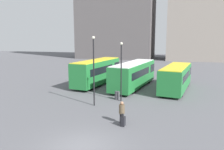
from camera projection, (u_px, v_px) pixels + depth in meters
ground_plane at (81, 146)px, 12.68m from camera, size 160.00×160.00×0.00m
building_block_right at (197, 19)px, 63.14m from camera, size 16.37×13.05×23.40m
bus_0 at (97, 71)px, 29.71m from camera, size 3.72×10.11×3.36m
bus_1 at (134, 74)px, 28.01m from camera, size 4.14×10.90×3.18m
bus_2 at (176, 77)px, 26.38m from camera, size 3.88×9.62×2.97m
traveler at (122, 110)px, 16.02m from camera, size 0.46×0.46×1.66m
suitcase at (123, 121)px, 15.62m from camera, size 0.30×0.46×0.97m
lamp_post_0 at (121, 67)px, 21.38m from camera, size 0.28×0.28×5.86m
lamp_post_1 at (94, 66)px, 19.86m from camera, size 0.28×0.28×6.42m
trash_bin at (117, 95)px, 22.40m from camera, size 0.52×0.52×0.85m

